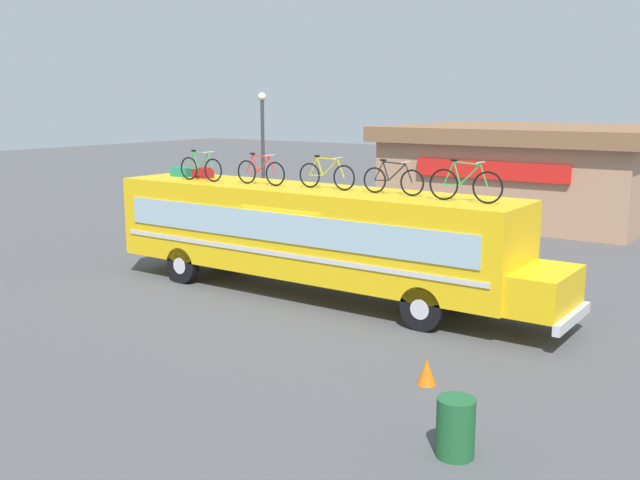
{
  "coord_description": "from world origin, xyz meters",
  "views": [
    {
      "loc": [
        11.27,
        -15.43,
        5.18
      ],
      "look_at": [
        0.43,
        0.0,
        1.55
      ],
      "focal_mm": 40.72,
      "sensor_mm": 36.0,
      "label": 1
    }
  ],
  "objects": [
    {
      "name": "rooftop_bicycle_2",
      "position": [
        -1.41,
        -0.2,
        3.27
      ],
      "size": [
        1.66,
        0.44,
        0.87
      ],
      "color": "black",
      "rests_on": "bus"
    },
    {
      "name": "rooftop_bicycle_5",
      "position": [
        4.56,
        -0.15,
        3.31
      ],
      "size": [
        1.8,
        0.44,
        0.97
      ],
      "color": "black",
      "rests_on": "bus"
    },
    {
      "name": "roadside_building",
      "position": [
        0.26,
        17.04,
        2.08
      ],
      "size": [
        11.43,
        10.79,
        4.07
      ],
      "color": "tan",
      "rests_on": "ground"
    },
    {
      "name": "rooftop_bicycle_1",
      "position": [
        -3.46,
        -0.41,
        3.28
      ],
      "size": [
        1.62,
        0.44,
        0.89
      ],
      "color": "black",
      "rests_on": "bus"
    },
    {
      "name": "street_lamp",
      "position": [
        -6.81,
        6.45,
        3.29
      ],
      "size": [
        0.32,
        0.32,
        5.48
      ],
      "color": "#38383D",
      "rests_on": "ground"
    },
    {
      "name": "traffic_cone",
      "position": [
        5.58,
        -3.89,
        0.24
      ],
      "size": [
        0.36,
        0.36,
        0.48
      ],
      "primitive_type": "cone",
      "color": "orange",
      "rests_on": "ground"
    },
    {
      "name": "trash_bin",
      "position": [
        7.19,
        -6.14,
        0.45
      ],
      "size": [
        0.57,
        0.57,
        0.9
      ],
      "primitive_type": "cylinder",
      "color": "#1E592D",
      "rests_on": "ground"
    },
    {
      "name": "luggage_bag_2",
      "position": [
        -4.04,
        0.26,
        3.06
      ],
      "size": [
        0.61,
        0.35,
        0.3
      ],
      "primitive_type": "cube",
      "color": "maroon",
      "rests_on": "bus"
    },
    {
      "name": "ground_plane",
      "position": [
        0.0,
        0.0,
        0.0
      ],
      "size": [
        120.0,
        120.0,
        0.0
      ],
      "primitive_type": "plane",
      "color": "#4C4C4F"
    },
    {
      "name": "bus",
      "position": [
        0.22,
        -0.0,
        1.73
      ],
      "size": [
        13.08,
        2.44,
        2.91
      ],
      "color": "yellow",
      "rests_on": "ground"
    },
    {
      "name": "rooftop_bicycle_3",
      "position": [
        0.61,
        0.04,
        3.28
      ],
      "size": [
        1.74,
        0.44,
        0.88
      ],
      "color": "black",
      "rests_on": "bus"
    },
    {
      "name": "luggage_bag_1",
      "position": [
        -4.81,
        0.15,
        3.05
      ],
      "size": [
        0.63,
        0.36,
        0.28
      ],
      "primitive_type": "cube",
      "color": "#1E7F66",
      "rests_on": "bus"
    },
    {
      "name": "rooftop_bicycle_4",
      "position": [
        2.57,
        0.06,
        3.27
      ],
      "size": [
        1.69,
        0.44,
        0.86
      ],
      "color": "black",
      "rests_on": "bus"
    }
  ]
}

